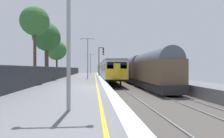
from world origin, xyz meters
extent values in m
cube|color=slate|center=(-2.50, 0.00, -0.50)|extent=(6.40, 110.00, 1.00)
cube|color=silver|center=(0.40, 0.00, 0.01)|extent=(0.60, 110.00, 0.01)
cube|color=yellow|center=(-0.35, 0.00, 0.01)|extent=(0.12, 110.00, 0.01)
cube|color=#4C4742|center=(6.20, 0.00, -1.10)|extent=(11.00, 110.00, 0.20)
cube|color=slate|center=(9.60, 0.00, -0.50)|extent=(3.60, 110.00, 1.00)
cube|color=gray|center=(1.38, 0.00, -0.96)|extent=(0.07, 110.00, 0.08)
cube|color=gray|center=(2.82, 0.00, -0.96)|extent=(0.07, 110.00, 0.08)
cube|color=gray|center=(5.38, 0.00, -0.96)|extent=(0.07, 110.00, 0.08)
cube|color=gray|center=(6.82, 0.00, -0.96)|extent=(0.07, 110.00, 0.08)
cube|color=#B7B7BC|center=(2.10, 18.22, 1.27)|extent=(2.80, 20.02, 2.30)
cube|color=black|center=(2.10, 18.22, -0.01)|extent=(2.64, 19.42, 0.25)
cube|color=gray|center=(2.10, 18.22, 2.54)|extent=(2.68, 20.02, 0.24)
cube|color=black|center=(0.69, 18.22, 1.57)|extent=(0.02, 18.42, 0.84)
cube|color=silver|center=(0.69, 13.22, 1.17)|extent=(0.03, 1.10, 1.90)
cube|color=silver|center=(0.69, 23.23, 1.17)|extent=(0.03, 1.10, 1.90)
cylinder|color=black|center=(1.32, 10.82, -0.50)|extent=(0.12, 0.84, 0.84)
cylinder|color=black|center=(2.88, 10.82, -0.50)|extent=(0.12, 0.84, 0.84)
cylinder|color=black|center=(1.32, 25.63, -0.50)|extent=(0.12, 0.84, 0.84)
cylinder|color=black|center=(2.88, 25.63, -0.50)|extent=(0.12, 0.84, 0.84)
cube|color=#B7B7BC|center=(2.10, 38.84, 1.27)|extent=(2.80, 20.02, 2.30)
cube|color=black|center=(2.10, 38.84, -0.01)|extent=(2.64, 19.42, 0.25)
cube|color=gray|center=(2.10, 38.84, 2.54)|extent=(2.68, 20.02, 0.24)
cube|color=black|center=(0.69, 38.84, 1.57)|extent=(0.02, 18.42, 0.84)
cube|color=silver|center=(0.69, 33.84, 1.17)|extent=(0.03, 1.10, 1.90)
cube|color=silver|center=(0.69, 43.84, 1.17)|extent=(0.03, 1.10, 1.90)
cylinder|color=black|center=(1.32, 31.43, -0.50)|extent=(0.12, 0.84, 0.84)
cylinder|color=black|center=(2.88, 31.43, -0.50)|extent=(0.12, 0.84, 0.84)
cylinder|color=black|center=(1.32, 46.25, -0.50)|extent=(0.12, 0.84, 0.84)
cylinder|color=black|center=(2.88, 46.25, -0.50)|extent=(0.12, 0.84, 0.84)
cube|color=#B7B7BC|center=(2.10, 59.45, 1.27)|extent=(2.80, 20.02, 2.30)
cube|color=black|center=(2.10, 59.45, -0.01)|extent=(2.64, 19.42, 0.25)
cube|color=gray|center=(2.10, 59.45, 2.54)|extent=(2.68, 20.02, 0.24)
cube|color=black|center=(0.69, 59.45, 1.57)|extent=(0.02, 18.42, 0.84)
cube|color=silver|center=(0.69, 54.45, 1.17)|extent=(0.03, 1.10, 1.90)
cube|color=silver|center=(0.69, 64.46, 1.17)|extent=(0.03, 1.10, 1.90)
cylinder|color=black|center=(1.32, 52.05, -0.50)|extent=(0.12, 0.84, 0.84)
cylinder|color=black|center=(2.88, 52.05, -0.50)|extent=(0.12, 0.84, 0.84)
cylinder|color=black|center=(1.32, 66.86, -0.50)|extent=(0.12, 0.84, 0.84)
cylinder|color=black|center=(2.88, 66.86, -0.50)|extent=(0.12, 0.84, 0.84)
cube|color=yellow|center=(2.10, 8.26, 1.02)|extent=(2.70, 0.10, 1.70)
cube|color=black|center=(2.10, 8.25, 1.82)|extent=(2.40, 0.08, 0.80)
cube|color=yellow|center=(2.10, 8.12, 1.17)|extent=(0.80, 0.24, 1.80)
cylinder|color=white|center=(1.15, 8.20, 0.27)|extent=(0.18, 0.06, 0.18)
cylinder|color=white|center=(3.05, 8.20, 0.27)|extent=(0.18, 0.06, 0.18)
cylinder|color=black|center=(2.10, 7.97, 0.02)|extent=(0.20, 0.35, 0.20)
cube|color=black|center=(2.10, 38.84, 2.79)|extent=(0.60, 0.90, 0.20)
cube|color=#232326|center=(6.10, 6.47, -0.38)|extent=(2.30, 12.48, 0.79)
cube|color=brown|center=(6.10, 6.47, 1.15)|extent=(2.60, 11.68, 2.27)
cylinder|color=#515660|center=(6.10, 6.47, 2.29)|extent=(2.39, 11.28, 2.39)
cylinder|color=black|center=(5.32, 2.23, -0.50)|extent=(0.12, 0.84, 0.84)
cylinder|color=black|center=(6.88, 2.23, -0.50)|extent=(0.12, 0.84, 0.84)
cylinder|color=black|center=(5.32, 10.71, -0.50)|extent=(0.12, 0.84, 0.84)
cylinder|color=black|center=(6.88, 10.71, -0.50)|extent=(0.12, 0.84, 0.84)
cube|color=#232326|center=(6.10, 19.75, -0.38)|extent=(2.30, 12.48, 0.79)
cube|color=brown|center=(6.10, 19.75, 1.15)|extent=(2.60, 11.68, 2.27)
cylinder|color=#515660|center=(6.10, 19.75, 2.29)|extent=(2.39, 11.28, 2.39)
cylinder|color=black|center=(5.32, 15.51, -0.50)|extent=(0.12, 0.84, 0.84)
cylinder|color=black|center=(6.88, 15.51, -0.50)|extent=(0.12, 0.84, 0.84)
cylinder|color=black|center=(5.32, 23.99, -0.50)|extent=(0.12, 0.84, 0.84)
cylinder|color=black|center=(6.88, 23.99, -0.50)|extent=(0.12, 0.84, 0.84)
cube|color=#232326|center=(6.10, 33.03, -0.38)|extent=(2.30, 12.48, 0.79)
cube|color=brown|center=(6.10, 33.03, 1.15)|extent=(2.60, 11.68, 2.27)
cylinder|color=#515660|center=(6.10, 33.03, 2.29)|extent=(2.39, 11.28, 2.39)
cylinder|color=black|center=(5.32, 28.79, -0.50)|extent=(0.12, 0.84, 0.84)
cylinder|color=black|center=(6.88, 28.79, -0.50)|extent=(0.12, 0.84, 0.84)
cylinder|color=black|center=(5.32, 37.27, -0.50)|extent=(0.12, 0.84, 0.84)
cylinder|color=black|center=(6.88, 37.27, -0.50)|extent=(0.12, 0.84, 0.84)
cylinder|color=#47474C|center=(0.35, 24.30, 2.75)|extent=(0.18, 0.18, 5.50)
cube|color=#47474C|center=(0.80, 24.30, 5.50)|extent=(0.90, 0.12, 0.12)
cube|color=black|center=(1.20, 24.30, 4.95)|extent=(0.28, 0.20, 1.00)
cylinder|color=black|center=(1.20, 24.18, 5.27)|extent=(0.16, 0.04, 0.16)
cylinder|color=yellow|center=(1.20, 24.18, 4.95)|extent=(0.16, 0.04, 0.16)
cylinder|color=black|center=(1.20, 24.18, 4.63)|extent=(0.16, 0.04, 0.16)
cube|color=black|center=(1.20, 24.30, 4.20)|extent=(0.32, 0.16, 0.24)
cylinder|color=#93999E|center=(-1.49, -9.21, 2.63)|extent=(0.14, 0.14, 5.26)
cylinder|color=#93999E|center=(-1.49, 13.28, 2.87)|extent=(0.14, 0.14, 5.74)
cube|color=#93999E|center=(-1.04, 13.28, 5.64)|extent=(0.90, 0.08, 0.08)
cylinder|color=silver|center=(-0.59, 13.28, 5.56)|extent=(0.20, 0.20, 0.18)
cube|color=#93999E|center=(-1.94, 13.28, 5.64)|extent=(0.90, 0.08, 0.08)
cylinder|color=silver|center=(-2.39, 13.28, 5.56)|extent=(0.20, 0.20, 0.18)
cylinder|color=#93999E|center=(-1.49, 35.77, 2.53)|extent=(0.14, 0.14, 5.07)
cube|color=#93999E|center=(-1.04, 35.77, 4.97)|extent=(0.90, 0.08, 0.08)
cylinder|color=silver|center=(-0.59, 35.77, 4.89)|extent=(0.20, 0.20, 0.18)
cube|color=#93999E|center=(-1.94, 35.77, 4.97)|extent=(0.90, 0.08, 0.08)
cylinder|color=silver|center=(-2.39, 35.77, 4.89)|extent=(0.20, 0.20, 0.18)
cube|color=#282B2D|center=(-5.45, 0.00, 0.81)|extent=(0.03, 99.00, 1.62)
cube|color=#38383D|center=(-5.45, 0.00, 1.62)|extent=(0.06, 99.00, 0.06)
cylinder|color=#38383D|center=(-5.45, 0.00, 0.81)|extent=(0.07, 0.07, 1.62)
cylinder|color=#38383D|center=(-5.45, 11.69, 0.81)|extent=(0.07, 0.07, 1.62)
cylinder|color=#38383D|center=(-5.45, 23.38, 0.81)|extent=(0.07, 0.07, 1.62)
cylinder|color=#38383D|center=(-5.45, 35.06, 0.81)|extent=(0.07, 0.07, 1.62)
cylinder|color=#38383D|center=(-5.45, 46.75, 0.81)|extent=(0.07, 0.07, 1.62)
cylinder|color=#473323|center=(-8.00, 26.10, 2.01)|extent=(0.33, 0.33, 4.02)
sphere|color=#33662D|center=(-8.00, 26.10, 5.07)|extent=(3.84, 3.84, 3.84)
sphere|color=#33662D|center=(-8.24, 25.82, 4.59)|extent=(2.91, 2.91, 2.91)
cylinder|color=#473323|center=(-6.69, 11.35, 2.25)|extent=(0.38, 0.38, 4.50)
sphere|color=#285628|center=(-6.69, 11.35, 5.47)|extent=(3.51, 3.51, 3.51)
sphere|color=#285628|center=(-6.77, 11.29, 5.03)|extent=(2.21, 2.21, 2.21)
cylinder|color=#473323|center=(-7.85, 15.96, 2.63)|extent=(0.41, 0.41, 5.27)
sphere|color=#285628|center=(-7.85, 15.96, 6.38)|extent=(4.07, 4.07, 4.07)
sphere|color=#285628|center=(-7.58, 16.35, 5.88)|extent=(2.70, 2.70, 2.70)
cylinder|color=#473323|center=(-6.47, 4.89, 2.69)|extent=(0.29, 0.29, 5.37)
sphere|color=#33662D|center=(-6.47, 4.89, 6.17)|extent=(2.89, 2.89, 2.89)
sphere|color=#33662D|center=(-6.50, 5.48, 5.81)|extent=(1.99, 1.99, 1.99)
camera|label=1|loc=(-0.62, -16.60, 1.46)|focal=33.77mm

